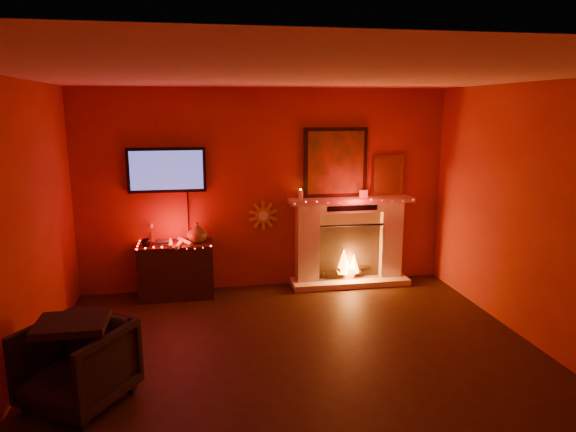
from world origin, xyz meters
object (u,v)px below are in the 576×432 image
tv (167,170)px  console_table (177,267)px  sunburst_clock (263,215)px  armchair (77,364)px  fireplace (349,233)px

tv → console_table: size_ratio=1.26×
sunburst_clock → console_table: (-1.17, -0.22, -0.61)m
tv → armchair: (-0.65, -2.62, -1.30)m
tv → armchair: bearing=-104.0°
fireplace → tv: (-2.44, 0.06, 0.92)m
tv → console_table: bearing=-67.3°
sunburst_clock → fireplace: bearing=-4.4°
fireplace → armchair: 4.03m
fireplace → tv: bearing=178.5°
fireplace → sunburst_clock: bearing=175.6°
tv → sunburst_clock: size_ratio=3.10×
console_table → armchair: size_ratio=1.29×
armchair → console_table: bearing=105.8°
fireplace → armchair: bearing=-140.5°
sunburst_clock → console_table: size_ratio=0.41×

